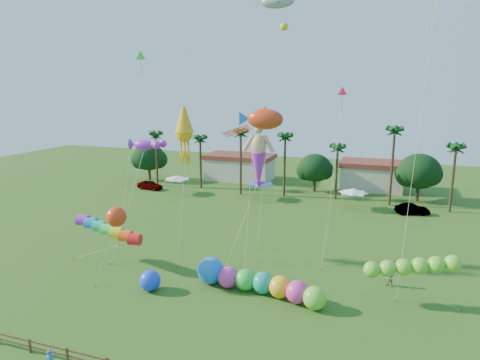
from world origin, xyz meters
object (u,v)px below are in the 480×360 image
(car_a, at_px, (150,185))
(caterpillar_inflatable, at_px, (254,282))
(spectator_b, at_px, (390,278))
(blue_ball, at_px, (150,281))
(car_b, at_px, (412,209))

(car_a, height_order, caterpillar_inflatable, caterpillar_inflatable)
(spectator_b, bearing_deg, car_a, 175.32)
(spectator_b, relative_size, caterpillar_inflatable, 0.14)
(blue_ball, bearing_deg, car_b, 55.01)
(spectator_b, distance_m, blue_ball, 20.82)
(car_b, distance_m, caterpillar_inflatable, 32.13)
(car_a, relative_size, caterpillar_inflatable, 0.39)
(car_a, relative_size, car_b, 1.03)
(car_a, distance_m, caterpillar_inflatable, 41.35)
(blue_ball, bearing_deg, caterpillar_inflatable, 16.62)
(car_a, distance_m, car_b, 41.83)
(car_a, relative_size, blue_ball, 2.52)
(car_b, xyz_separation_m, spectator_b, (-2.76, -24.11, 0.09))
(car_a, xyz_separation_m, blue_ball, (19.66, -32.79, 0.13))
(car_a, height_order, spectator_b, spectator_b)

